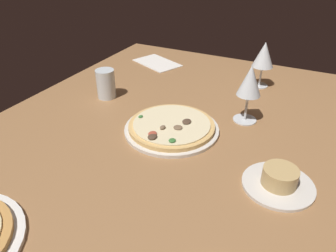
{
  "coord_description": "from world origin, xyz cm",
  "views": [
    {
      "loc": [
        67.36,
        35.09,
        54.57
      ],
      "look_at": [
        -2.59,
        0.1,
        7.0
      ],
      "focal_mm": 34.18,
      "sensor_mm": 36.0,
      "label": 1
    }
  ],
  "objects_px": {
    "paper_menu": "(157,63)",
    "wine_glass_near": "(250,83)",
    "pizza_main": "(172,127)",
    "ramekin_on_saucer": "(279,180)",
    "water_glass": "(106,86)",
    "wine_glass_far": "(264,56)"
  },
  "relations": [
    {
      "from": "pizza_main",
      "to": "wine_glass_far",
      "type": "height_order",
      "value": "wine_glass_far"
    },
    {
      "from": "wine_glass_near",
      "to": "water_glass",
      "type": "height_order",
      "value": "wine_glass_near"
    },
    {
      "from": "ramekin_on_saucer",
      "to": "paper_menu",
      "type": "bearing_deg",
      "value": -132.95
    },
    {
      "from": "wine_glass_near",
      "to": "paper_menu",
      "type": "relative_size",
      "value": 0.88
    },
    {
      "from": "wine_glass_far",
      "to": "water_glass",
      "type": "bearing_deg",
      "value": -53.8
    },
    {
      "from": "paper_menu",
      "to": "wine_glass_near",
      "type": "bearing_deg",
      "value": 79.78
    },
    {
      "from": "pizza_main",
      "to": "wine_glass_far",
      "type": "distance_m",
      "value": 0.48
    },
    {
      "from": "pizza_main",
      "to": "paper_menu",
      "type": "bearing_deg",
      "value": -147.31
    },
    {
      "from": "wine_glass_near",
      "to": "water_glass",
      "type": "bearing_deg",
      "value": -83.32
    },
    {
      "from": "pizza_main",
      "to": "wine_glass_near",
      "type": "bearing_deg",
      "value": 131.85
    },
    {
      "from": "ramekin_on_saucer",
      "to": "water_glass",
      "type": "bearing_deg",
      "value": -108.3
    },
    {
      "from": "ramekin_on_saucer",
      "to": "paper_menu",
      "type": "xyz_separation_m",
      "value": [
        -0.59,
        -0.64,
        -0.02
      ]
    },
    {
      "from": "water_glass",
      "to": "ramekin_on_saucer",
      "type": "bearing_deg",
      "value": 71.7
    },
    {
      "from": "water_glass",
      "to": "paper_menu",
      "type": "xyz_separation_m",
      "value": [
        -0.38,
        -0.0,
        -0.04
      ]
    },
    {
      "from": "ramekin_on_saucer",
      "to": "pizza_main",
      "type": "bearing_deg",
      "value": -108.4
    },
    {
      "from": "pizza_main",
      "to": "water_glass",
      "type": "relative_size",
      "value": 2.75
    },
    {
      "from": "wine_glass_far",
      "to": "pizza_main",
      "type": "bearing_deg",
      "value": -19.57
    },
    {
      "from": "ramekin_on_saucer",
      "to": "wine_glass_near",
      "type": "height_order",
      "value": "wine_glass_near"
    },
    {
      "from": "wine_glass_far",
      "to": "ramekin_on_saucer",
      "type": "bearing_deg",
      "value": 17.08
    },
    {
      "from": "water_glass",
      "to": "paper_menu",
      "type": "relative_size",
      "value": 0.49
    },
    {
      "from": "pizza_main",
      "to": "ramekin_on_saucer",
      "type": "xyz_separation_m",
      "value": [
        0.11,
        0.33,
        0.01
      ]
    },
    {
      "from": "pizza_main",
      "to": "paper_menu",
      "type": "height_order",
      "value": "pizza_main"
    }
  ]
}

